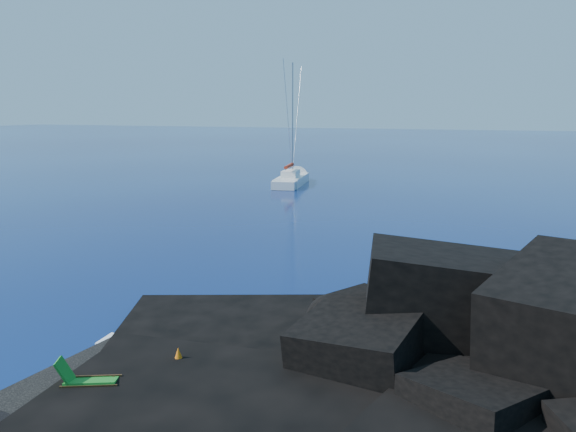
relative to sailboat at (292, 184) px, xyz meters
name	(u,v)px	position (x,y,z in m)	size (l,w,h in m)	color
ground	(45,378)	(8.15, -39.76, 0.00)	(400.00, 400.00, 0.00)	#030534
headland	(564,417)	(21.15, -36.76, 0.00)	(24.00, 24.00, 3.60)	black
beach	(198,400)	(12.65, -39.26, 0.00)	(8.50, 6.00, 0.70)	black
surf_foam	(284,337)	(13.15, -34.76, 0.00)	(10.00, 8.00, 0.06)	white
sailboat	(292,184)	(0.00, 0.00, 0.00)	(2.32, 11.09, 11.62)	white
deck_chair	(91,374)	(10.36, -40.44, 0.83)	(1.41, 0.62, 0.97)	#1A7821
towel	(200,359)	(11.91, -37.88, 0.38)	(2.13, 1.01, 0.06)	beige
sunbather	(200,354)	(11.91, -37.88, 0.52)	(1.70, 0.41, 0.23)	tan
marker_cone	(179,357)	(11.61, -38.50, 0.64)	(0.38, 0.38, 0.58)	orange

